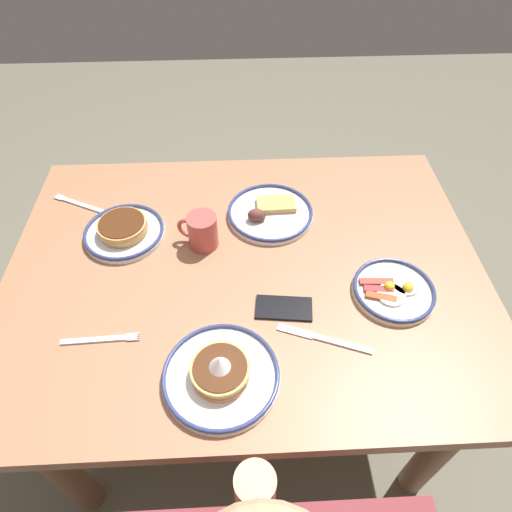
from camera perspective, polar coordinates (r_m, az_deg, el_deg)
The scene contains 11 objects.
ground_plane at distance 1.83m, azimuth -0.97°, elevation -16.50°, with size 6.00×6.00×0.00m, color #645F4F.
dining_table at distance 1.30m, azimuth -1.32°, elevation -4.65°, with size 1.32×1.00×0.73m.
plate_near_main at distance 1.34m, azimuth -16.84°, elevation 3.20°, with size 0.24×0.24×0.05m.
plate_center_pancakes at distance 1.20m, azimuth 17.49°, elevation -4.25°, with size 0.22×0.22×0.04m.
plate_far_companion at distance 1.35m, azimuth 1.81°, elevation 5.70°, with size 0.26×0.26×0.05m.
plate_far_side at distance 1.02m, azimuth -4.60°, elevation -15.06°, with size 0.27×0.27×0.09m.
coffee_mug at distance 1.25m, azimuth -7.08°, elevation 3.29°, with size 0.12×0.08×0.10m.
cell_phone at distance 1.13m, azimuth 3.65°, elevation -6.78°, with size 0.14×0.07×0.01m, color black.
fork_near at distance 1.51m, azimuth -21.97°, elevation 6.28°, with size 0.19×0.10×0.01m.
fork_far at distance 1.14m, azimuth -19.54°, elevation -10.21°, with size 0.19×0.02×0.01m.
butter_knife at distance 1.09m, azimuth 8.83°, elevation -10.61°, with size 0.22×0.10×0.01m.
Camera 1 is at (0.01, 0.79, 1.65)m, focal length 30.72 mm.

